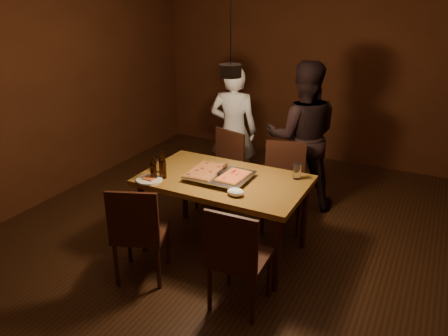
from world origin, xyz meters
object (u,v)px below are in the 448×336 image
at_px(beer_bottle_b, 162,165).
at_px(pizza_tray, 220,177).
at_px(dining_table, 224,185).
at_px(diner_white, 233,131).
at_px(chair_far_left, 224,163).
at_px(diner_dark, 302,137).
at_px(chair_near_left, 137,226).
at_px(chair_near_right, 236,251).
at_px(chair_far_right, 284,177).
at_px(beer_bottle_a, 153,168).
at_px(pendant_lamp, 230,69).
at_px(plate_slice, 149,180).

bearing_deg(beer_bottle_b, pizza_tray, 23.68).
relative_size(dining_table, diner_white, 0.97).
height_order(dining_table, beer_bottle_b, beer_bottle_b).
height_order(chair_far_left, diner_dark, diner_dark).
bearing_deg(diner_dark, chair_far_left, 8.71).
bearing_deg(dining_table, chair_near_left, -117.95).
xyz_separation_m(chair_near_right, diner_white, (-0.99, 1.99, 0.24)).
height_order(dining_table, diner_dark, diner_dark).
distance_m(pizza_tray, beer_bottle_b, 0.53).
height_order(chair_far_right, beer_bottle_a, beer_bottle_a).
bearing_deg(pizza_tray, beer_bottle_b, -155.72).
bearing_deg(chair_far_right, pendant_lamp, 61.31).
height_order(beer_bottle_b, diner_dark, diner_dark).
relative_size(chair_far_left, diner_white, 0.33).
height_order(chair_near_right, beer_bottle_b, beer_bottle_b).
distance_m(chair_near_left, pizza_tray, 0.86).
bearing_deg(diner_white, pendant_lamp, 101.42).
distance_m(dining_table, diner_dark, 1.29).
xyz_separation_m(chair_far_left, diner_dark, (0.75, 0.44, 0.30)).
bearing_deg(dining_table, plate_slice, -148.36).
bearing_deg(beer_bottle_a, chair_far_right, 50.39).
relative_size(plate_slice, diner_dark, 0.14).
xyz_separation_m(chair_near_right, beer_bottle_b, (-0.98, 0.49, 0.34)).
height_order(beer_bottle_a, plate_slice, beer_bottle_a).
xyz_separation_m(dining_table, diner_white, (-0.52, 1.26, 0.10)).
relative_size(chair_near_left, diner_white, 0.35).
distance_m(beer_bottle_b, plate_slice, 0.18).
distance_m(chair_far_left, chair_near_left, 1.57).
relative_size(dining_table, diner_dark, 0.90).
bearing_deg(dining_table, chair_near_right, -56.96).
distance_m(chair_far_right, chair_near_right, 1.48).
xyz_separation_m(chair_far_left, beer_bottle_a, (-0.13, -1.12, 0.32)).
relative_size(chair_near_right, plate_slice, 2.07).
xyz_separation_m(chair_far_right, beer_bottle_a, (-0.87, -1.05, 0.32)).
xyz_separation_m(chair_near_left, pizza_tray, (0.38, 0.73, 0.24)).
relative_size(chair_far_right, pizza_tray, 0.94).
distance_m(dining_table, plate_slice, 0.68).
bearing_deg(pizza_tray, beer_bottle_a, -151.24).
relative_size(chair_far_right, chair_near_left, 0.95).
relative_size(chair_near_left, diner_dark, 0.33).
relative_size(pizza_tray, plate_slice, 2.34).
xyz_separation_m(beer_bottle_b, plate_slice, (-0.08, -0.11, -0.12)).
bearing_deg(chair_near_left, diner_dark, 47.87).
xyz_separation_m(chair_near_left, plate_slice, (-0.17, 0.42, 0.22)).
distance_m(dining_table, chair_far_left, 0.91).
bearing_deg(chair_far_right, diner_white, -47.27).
bearing_deg(beer_bottle_b, chair_near_right, -26.53).
xyz_separation_m(dining_table, pizza_tray, (-0.02, -0.04, 0.10)).
xyz_separation_m(chair_far_right, pendant_lamp, (-0.20, -0.86, 1.22)).
bearing_deg(chair_far_right, diner_dark, -106.95).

